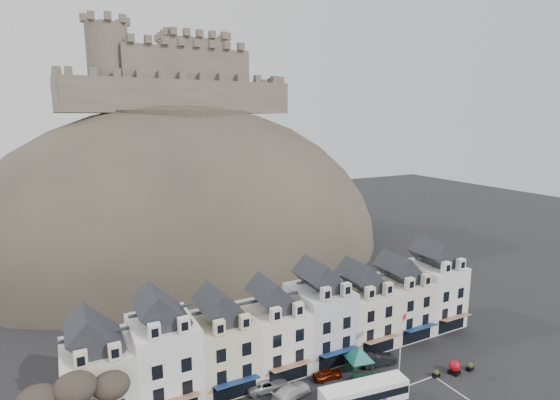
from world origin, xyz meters
The scene contains 15 objects.
townhouse_terrace centered at (0.15, 15.97, 5.30)m, with size 54.40×9.35×11.80m.
castle_hill centered at (1.25, 68.95, 0.11)m, with size 100.00×76.00×68.00m.
castle centered at (0.51, 75.93, 40.19)m, with size 50.20×22.20×22.00m.
tree_left_mid centered at (-26.00, 10.50, 7.24)m, with size 3.78×3.78×8.64m.
tree_left_near centered at (-23.00, 10.50, 6.55)m, with size 3.43×3.43×7.84m.
bus centered at (1.78, 4.38, 1.56)m, with size 10.23×3.60×2.83m.
bus_shelter centered at (5.00, 9.50, 2.88)m, with size 5.75×5.75×3.71m.
red_buoy centered at (15.67, 4.28, 0.87)m, with size 1.40×1.40×1.71m.
flagpole centered at (8.90, 6.61, 4.80)m, with size 1.13×0.53×8.40m.
planter_west centered at (13.17, 4.80, 0.44)m, with size 0.94×0.64×0.92m.
planter_east centered at (18.00, 3.88, 0.47)m, with size 1.02×0.68×0.98m.
car_silver centered at (-6.26, 12.00, 0.69)m, with size 2.30×4.92×1.39m, color #9EA0A5.
car_white centered at (-4.40, 9.50, 0.73)m, with size 2.06×5.06×1.47m, color silver.
car_maroon centered at (1.17, 10.56, 0.62)m, with size 1.46×3.63×1.24m, color #4E1004.
car_charcoal centered at (8.62, 10.11, 0.77)m, with size 1.64×4.70×1.55m, color black.
Camera 1 is at (-25.93, -29.14, 31.12)m, focal length 28.00 mm.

